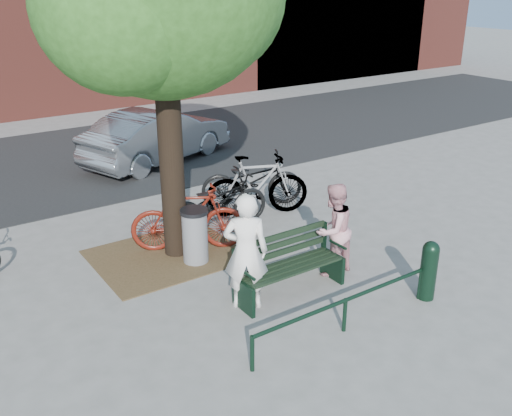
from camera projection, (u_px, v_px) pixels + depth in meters
ground at (290, 293)px, 8.67m from camera, size 90.00×90.00×0.00m
dirt_pit at (166, 255)px, 9.83m from camera, size 2.40×2.00×0.02m
road at (96, 157)px, 15.17m from camera, size 40.00×7.00×0.01m
park_bench at (287, 263)px, 8.55m from camera, size 1.74×0.54×0.97m
guard_railing at (345, 305)px, 7.60m from camera, size 3.06×0.06×0.51m
person_left at (246, 251)px, 8.03m from camera, size 0.76×0.70×1.75m
person_right at (333, 230)px, 8.99m from camera, size 0.84×0.71×1.52m
bollard at (429, 268)px, 8.36m from camera, size 0.25×0.25×0.93m
litter_bin at (195, 236)px, 9.45m from camera, size 0.46×0.46×0.95m
bicycle_b at (188, 218)px, 9.84m from camera, size 2.03×1.44×1.20m
bicycle_c at (217, 203)px, 10.67m from camera, size 2.12×0.86×1.09m
bicycle_d at (257, 185)px, 11.33m from camera, size 2.14×1.35×1.25m
bicycle_e at (252, 180)px, 11.83m from camera, size 2.21×1.57×1.11m
parked_car at (157, 136)px, 14.61m from camera, size 4.41×2.78×1.37m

